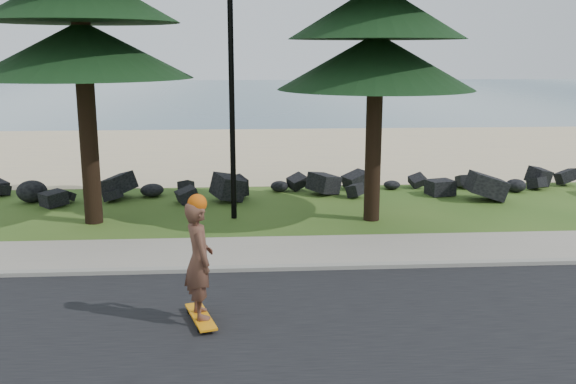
# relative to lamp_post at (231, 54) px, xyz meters

# --- Properties ---
(ground) EXTENTS (160.00, 160.00, 0.00)m
(ground) POSITION_rel_lamp_post_xyz_m (0.00, -3.20, -4.13)
(ground) COLOR #2F5219
(ground) RESTS_ON ground
(road) EXTENTS (160.00, 7.00, 0.02)m
(road) POSITION_rel_lamp_post_xyz_m (0.00, -7.70, -4.12)
(road) COLOR black
(road) RESTS_ON ground
(kerb) EXTENTS (160.00, 0.20, 0.10)m
(kerb) POSITION_rel_lamp_post_xyz_m (0.00, -4.10, -4.08)
(kerb) COLOR gray
(kerb) RESTS_ON ground
(sidewalk) EXTENTS (160.00, 2.00, 0.08)m
(sidewalk) POSITION_rel_lamp_post_xyz_m (0.00, -3.00, -4.09)
(sidewalk) COLOR gray
(sidewalk) RESTS_ON ground
(beach_sand) EXTENTS (160.00, 15.00, 0.01)m
(beach_sand) POSITION_rel_lamp_post_xyz_m (0.00, 11.30, -4.13)
(beach_sand) COLOR beige
(beach_sand) RESTS_ON ground
(ocean) EXTENTS (160.00, 58.00, 0.01)m
(ocean) POSITION_rel_lamp_post_xyz_m (0.00, 47.80, -4.13)
(ocean) COLOR #3B6071
(ocean) RESTS_ON ground
(seawall_boulders) EXTENTS (60.00, 2.40, 1.10)m
(seawall_boulders) POSITION_rel_lamp_post_xyz_m (0.00, 2.40, -4.13)
(seawall_boulders) COLOR black
(seawall_boulders) RESTS_ON ground
(lamp_post) EXTENTS (0.25, 0.14, 8.14)m
(lamp_post) POSITION_rel_lamp_post_xyz_m (0.00, 0.00, 0.00)
(lamp_post) COLOR black
(lamp_post) RESTS_ON ground
(skateboarder) EXTENTS (0.62, 1.15, 2.08)m
(skateboarder) POSITION_rel_lamp_post_xyz_m (-0.43, -6.48, -3.09)
(skateboarder) COLOR orange
(skateboarder) RESTS_ON ground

